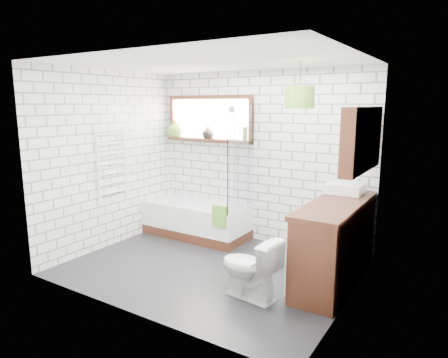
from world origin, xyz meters
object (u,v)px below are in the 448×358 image
Objects in this scene: bathtub at (197,219)px; basin at (345,188)px; vanity at (335,243)px; toilet at (250,267)px; pendant at (300,97)px.

basin reaches higher than bathtub.
vanity is 2.44× the size of toilet.
pendant is (0.18, 0.79, 1.76)m from toilet.
vanity is at bearing -11.75° from bathtub.
basin is 1.29m from pendant.
basin is 1.30× the size of pendant.
vanity is at bearing 8.96° from pendant.
vanity reaches higher than toilet.
pendant reaches higher than bathtub.
vanity reaches higher than bathtub.
vanity is at bearing -83.16° from basin.
toilet is (1.67, -1.34, 0.08)m from bathtub.
basin is at bearing 0.49° from bathtub.
vanity is at bearing 149.56° from toilet.
toilet is (-0.58, -1.36, -0.67)m from basin.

